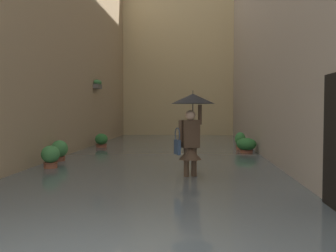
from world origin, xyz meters
TOP-DOWN VIEW (x-y plane):
  - ground_plane at (0.00, -9.17)m, footprint 60.00×60.00m
  - flood_water at (0.00, -9.17)m, footprint 7.06×24.33m
  - building_facade_right at (4.03, -9.16)m, footprint 2.04×22.33m
  - building_facade_far at (0.00, -19.23)m, footprint 9.86×1.80m
  - person_wading at (-0.94, -5.29)m, footprint 0.96×0.96m
  - potted_plant_near_right at (2.86, -7.46)m, footprint 0.48×0.48m
  - potted_plant_mid_left at (-2.75, -9.89)m, footprint 0.67×0.67m
  - potted_plant_far_left at (-2.66, -10.86)m, footprint 0.39×0.39m
  - potted_plant_far_right at (2.63, -6.20)m, footprint 0.46×0.46m
  - potted_plant_mid_right at (2.64, -11.35)m, footprint 0.49×0.49m

SIDE VIEW (x-z plane):
  - ground_plane at x=0.00m, z-range 0.00..0.00m
  - flood_water at x=0.00m, z-range 0.00..0.17m
  - potted_plant_mid_right at x=2.64m, z-range 0.02..0.73m
  - potted_plant_mid_left at x=-2.75m, z-range 0.06..0.74m
  - potted_plant_far_right at x=2.63m, z-range 0.05..0.79m
  - potted_plant_near_right at x=2.86m, z-range 0.06..0.83m
  - potted_plant_far_left at x=-2.66m, z-range 0.05..0.86m
  - person_wading at x=-0.94m, z-range 0.38..2.45m
  - building_facade_right at x=4.03m, z-range 0.00..8.75m
  - building_facade_far at x=0.00m, z-range 0.00..11.82m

